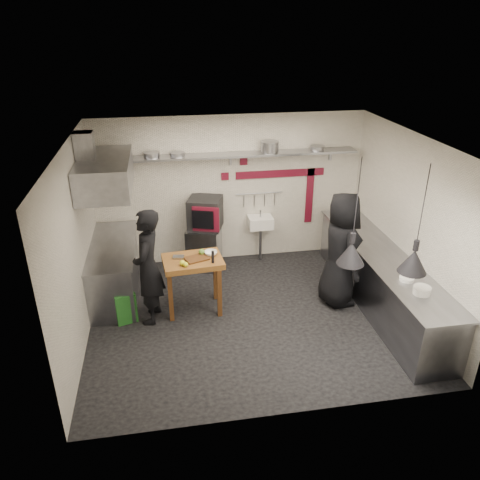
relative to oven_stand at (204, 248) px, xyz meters
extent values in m
plane|color=black|center=(0.56, -1.75, -0.40)|extent=(5.00, 5.00, 0.00)
plane|color=beige|center=(0.56, -1.75, 2.40)|extent=(5.00, 5.00, 0.00)
cube|color=white|center=(0.56, 0.35, 1.00)|extent=(5.00, 0.04, 2.80)
cube|color=white|center=(0.56, -3.85, 1.00)|extent=(5.00, 0.04, 2.80)
cube|color=white|center=(-1.94, -1.75, 1.00)|extent=(0.04, 4.20, 2.80)
cube|color=white|center=(3.06, -1.75, 1.00)|extent=(0.04, 4.20, 2.80)
cube|color=maroon|center=(1.51, 0.33, 1.28)|extent=(1.70, 0.02, 0.14)
cube|color=maroon|center=(2.11, 0.33, 0.80)|extent=(0.14, 0.02, 1.10)
cube|color=maroon|center=(0.81, 0.33, 1.55)|extent=(0.14, 0.02, 0.14)
cube|color=maroon|center=(0.46, 0.33, 1.28)|extent=(0.14, 0.02, 0.14)
cube|color=gray|center=(0.56, 0.17, 1.72)|extent=(4.60, 0.34, 0.04)
cube|color=gray|center=(-1.34, 0.32, 1.62)|extent=(0.04, 0.06, 0.24)
cube|color=gray|center=(0.56, 0.32, 1.62)|extent=(0.04, 0.06, 0.24)
cube|color=gray|center=(2.46, 0.32, 1.62)|extent=(0.04, 0.06, 0.24)
cylinder|color=gray|center=(-0.83, 0.17, 1.79)|extent=(0.30, 0.30, 0.09)
cylinder|color=gray|center=(-0.39, 0.17, 1.78)|extent=(0.28, 0.28, 0.07)
cylinder|color=gray|center=(1.26, 0.17, 1.84)|extent=(0.34, 0.34, 0.20)
cylinder|color=gray|center=(2.14, 0.17, 1.78)|extent=(0.32, 0.32, 0.08)
cube|color=gray|center=(0.00, 0.00, 0.00)|extent=(0.72, 0.69, 0.80)
cube|color=black|center=(0.05, 0.05, 0.69)|extent=(0.72, 0.69, 0.58)
cube|color=maroon|center=(0.03, -0.25, 0.69)|extent=(0.47, 0.18, 0.46)
cube|color=black|center=(-0.02, -0.26, 0.69)|extent=(0.37, 0.14, 0.34)
cube|color=white|center=(1.11, 0.17, 0.38)|extent=(0.46, 0.34, 0.22)
cylinder|color=gray|center=(1.11, 0.17, 0.56)|extent=(0.03, 0.03, 0.14)
cylinder|color=gray|center=(1.11, 0.13, -0.06)|extent=(0.06, 0.06, 0.66)
cylinder|color=gray|center=(1.11, 0.31, 0.92)|extent=(0.90, 0.02, 0.02)
cube|color=gray|center=(2.71, -1.75, 0.05)|extent=(0.70, 3.80, 0.90)
cube|color=gray|center=(2.71, -1.75, 0.52)|extent=(0.76, 3.90, 0.03)
cylinder|color=white|center=(2.68, -2.96, 0.59)|extent=(0.30, 0.30, 0.11)
cylinder|color=white|center=(2.66, -2.58, 0.56)|extent=(0.21, 0.21, 0.05)
cube|color=gray|center=(-1.59, -0.70, 0.05)|extent=(0.70, 1.90, 0.90)
cube|color=gray|center=(-1.59, -0.70, 0.52)|extent=(0.76, 2.00, 0.03)
cube|color=gray|center=(-1.54, -0.70, 1.75)|extent=(0.78, 1.60, 0.50)
cube|color=gray|center=(-1.79, -0.70, 2.15)|extent=(0.28, 0.28, 0.50)
cube|color=#216221|center=(-1.40, -1.51, -0.15)|extent=(0.39, 0.39, 0.50)
cube|color=#543015|center=(-0.24, -1.41, 0.53)|extent=(0.41, 0.35, 0.02)
cylinder|color=black|center=(0.00, -1.57, 0.62)|extent=(0.05, 0.05, 0.20)
sphere|color=yellow|center=(-0.47, -1.58, 0.56)|extent=(0.10, 0.10, 0.08)
sphere|color=yellow|center=(-0.42, -1.63, 0.56)|extent=(0.09, 0.09, 0.08)
sphere|color=olive|center=(-0.15, -1.28, 0.57)|extent=(0.13, 0.13, 0.10)
cube|color=gray|center=(-0.52, -1.33, 0.54)|extent=(0.19, 0.14, 0.03)
imported|color=white|center=(-0.01, -1.31, 0.55)|extent=(0.21, 0.21, 0.06)
imported|color=black|center=(-0.98, -1.56, 0.52)|extent=(0.57, 0.75, 1.84)
imported|color=black|center=(2.06, -1.55, 0.56)|extent=(0.64, 0.96, 1.92)
camera|label=1|loc=(-0.65, -7.89, 3.90)|focal=35.00mm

